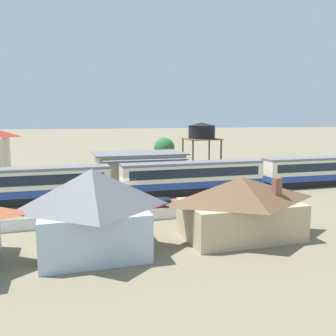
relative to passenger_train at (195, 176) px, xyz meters
The scene contains 10 objects.
ground_plane 9.05m from the passenger_train, behind, with size 600.00×600.00×0.00m, color #7A7056.
passenger_train is the anchor object (origin of this frame).
railway_track 4.39m from the passenger_train, behind, with size 124.83×3.60×0.04m.
station_building 10.10m from the passenger_train, 120.15° to the left, with size 12.58×8.99×4.38m.
water_tower 13.93m from the passenger_train, 64.60° to the left, with size 5.10×5.10×8.52m.
cottage_grey_roof 21.24m from the passenger_train, 129.80° to the right, with size 7.44×6.24×5.80m.
cottage_brown_roof 16.29m from the passenger_train, 98.66° to the right, with size 9.31×5.81×4.68m.
picket_fence_front 17.06m from the passenger_train, 144.46° to the right, with size 35.34×0.06×1.05m, color white.
parked_car_red 9.78m from the passenger_train, 132.08° to the right, with size 4.83×2.26×1.31m.
yard_tree_1 20.88m from the passenger_train, 84.21° to the left, with size 3.68×3.68×5.79m.
Camera 1 is at (-6.68, -39.31, 9.07)m, focal length 38.00 mm.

